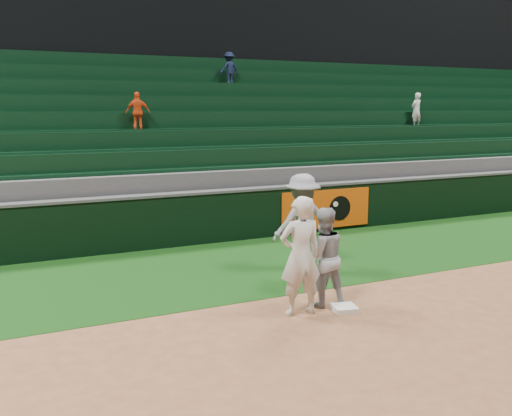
{
  "coord_description": "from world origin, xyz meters",
  "views": [
    {
      "loc": [
        -4.83,
        -7.32,
        3.16
      ],
      "look_at": [
        -0.29,
        2.3,
        1.3
      ],
      "focal_mm": 40.0,
      "sensor_mm": 36.0,
      "label": 1
    }
  ],
  "objects_px": {
    "baserunner": "(323,257)",
    "base_coach": "(302,222)",
    "first_base": "(344,308)",
    "first_baseman": "(300,256)"
  },
  "relations": [
    {
      "from": "first_base",
      "to": "baserunner",
      "type": "height_order",
      "value": "baserunner"
    },
    {
      "from": "first_baseman",
      "to": "baserunner",
      "type": "height_order",
      "value": "first_baseman"
    },
    {
      "from": "first_base",
      "to": "first_baseman",
      "type": "height_order",
      "value": "first_baseman"
    },
    {
      "from": "first_base",
      "to": "first_baseman",
      "type": "xyz_separation_m",
      "value": [
        -0.71,
        0.19,
        0.89
      ]
    },
    {
      "from": "first_base",
      "to": "first_baseman",
      "type": "bearing_deg",
      "value": 165.19
    },
    {
      "from": "first_base",
      "to": "base_coach",
      "type": "relative_size",
      "value": 0.19
    },
    {
      "from": "baserunner",
      "to": "base_coach",
      "type": "distance_m",
      "value": 2.09
    },
    {
      "from": "baserunner",
      "to": "base_coach",
      "type": "relative_size",
      "value": 0.85
    },
    {
      "from": "first_base",
      "to": "baserunner",
      "type": "bearing_deg",
      "value": 113.39
    },
    {
      "from": "first_baseman",
      "to": "base_coach",
      "type": "xyz_separation_m",
      "value": [
        1.27,
        2.16,
        0.03
      ]
    }
  ]
}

